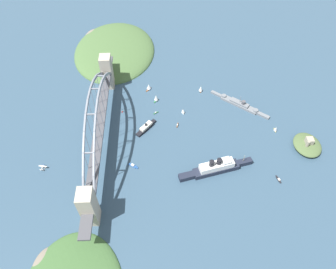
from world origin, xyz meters
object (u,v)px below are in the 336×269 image
small_boat_4 (149,87)px  naval_cruiser (240,104)px  small_boat_1 (276,129)px  ocean_liner (216,168)px  harbor_ferry_steamer (146,127)px  small_boat_0 (279,179)px  small_boat_8 (156,98)px  small_boat_6 (183,111)px  small_boat_5 (133,166)px  fort_island_mid_harbor (307,145)px  small_boat_3 (201,89)px  small_boat_7 (177,125)px  harbor_arch_bridge (99,126)px  channel_marker_buoy (122,111)px  small_boat_2 (156,113)px  seaplane_taxiing_near_bridge (43,167)px

small_boat_4 → naval_cruiser: bearing=72.8°
small_boat_1 → ocean_liner: bearing=-55.8°
harbor_ferry_steamer → small_boat_0: (79.99, 144.92, -1.96)m
small_boat_8 → small_boat_4: bearing=-157.4°
small_boat_4 → small_boat_6: small_boat_4 is taller
naval_cruiser → small_boat_5: 166.22m
naval_cruiser → fort_island_mid_harbor: fort_island_mid_harbor is taller
small_boat_3 → small_boat_7: 72.36m
naval_cruiser → harbor_arch_bridge: bearing=-73.0°
harbor_ferry_steamer → channel_marker_buoy: bearing=-134.3°
small_boat_5 → small_boat_8: bearing=165.4°
small_boat_2 → small_boat_3: bearing=122.7°
small_boat_7 → harbor_arch_bridge: bearing=-77.0°
ocean_liner → small_boat_1: ocean_liner is taller
naval_cruiser → harbor_ferry_steamer: bearing=-73.6°
harbor_ferry_steamer → small_boat_6: size_ratio=3.50×
small_boat_0 → small_boat_3: (-146.55, -69.79, 3.88)m
seaplane_taxiing_near_bridge → small_boat_2: seaplane_taxiing_near_bridge is taller
small_boat_7 → channel_marker_buoy: bearing=-110.7°
seaplane_taxiing_near_bridge → small_boat_7: size_ratio=1.21×
small_boat_0 → harbor_ferry_steamer: bearing=-118.9°
small_boat_5 → small_boat_8: (-105.94, 27.62, 4.27)m
small_boat_4 → small_boat_6: size_ratio=1.25×
small_boat_5 → channel_marker_buoy: channel_marker_buoy is taller
small_boat_0 → fort_island_mid_harbor: bearing=134.1°
fort_island_mid_harbor → small_boat_8: size_ratio=3.41×
small_boat_0 → small_boat_8: (-130.30, -131.61, 4.38)m
ocean_liner → harbor_ferry_steamer: size_ratio=3.03×
small_boat_1 → small_boat_8: bearing=-112.4°
small_boat_1 → small_boat_4: 177.03m
small_boat_1 → small_boat_2: small_boat_1 is taller
harbor_arch_bridge → small_boat_3: size_ratio=26.33×
small_boat_1 → small_boat_3: small_boat_3 is taller
small_boat_4 → small_boat_8: 25.39m
ocean_liner → small_boat_7: 79.53m
small_boat_2 → small_boat_6: small_boat_6 is taller
seaplane_taxiing_near_bridge → small_boat_8: small_boat_8 is taller
channel_marker_buoy → small_boat_4: bearing=141.3°
ocean_liner → channel_marker_buoy: 145.26m
harbor_arch_bridge → ocean_liner: harbor_arch_bridge is taller
fort_island_mid_harbor → small_boat_4: (-110.26, -186.21, -0.05)m
small_boat_2 → small_boat_5: size_ratio=0.55×
small_boat_0 → channel_marker_buoy: channel_marker_buoy is taller
small_boat_5 → small_boat_1: bearing=104.7°
fort_island_mid_harbor → seaplane_taxiing_near_bridge: (18.37, -304.91, -2.52)m
small_boat_8 → channel_marker_buoy: bearing=-65.9°
small_boat_7 → small_boat_4: bearing=-152.9°
small_boat_6 → ocean_liner: bearing=18.1°
seaplane_taxiing_near_bridge → small_boat_2: 151.50m
small_boat_7 → channel_marker_buoy: (-26.61, -70.49, 0.33)m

